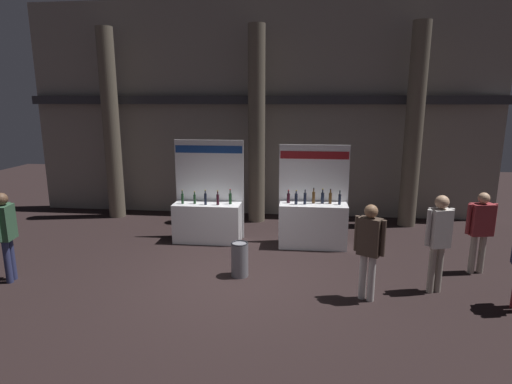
% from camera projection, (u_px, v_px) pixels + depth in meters
% --- Properties ---
extents(ground_plane, '(27.36, 27.36, 0.00)m').
position_uv_depth(ground_plane, '(233.00, 282.00, 7.88)').
color(ground_plane, black).
extents(hall_colonnade, '(13.68, 1.21, 6.20)m').
position_uv_depth(hall_colonnade, '(259.00, 113.00, 11.97)').
color(hall_colonnade, gray).
rests_on(hall_colonnade, ground_plane).
extents(exhibitor_booth_0, '(1.70, 0.66, 2.46)m').
position_uv_depth(exhibitor_booth_0, '(208.00, 217.00, 10.08)').
color(exhibitor_booth_0, white).
rests_on(exhibitor_booth_0, ground_plane).
extents(exhibitor_booth_1, '(1.65, 0.66, 2.38)m').
position_uv_depth(exhibitor_booth_1, '(313.00, 221.00, 9.71)').
color(exhibitor_booth_1, white).
rests_on(exhibitor_booth_1, ground_plane).
extents(trash_bin, '(0.34, 0.34, 0.69)m').
position_uv_depth(trash_bin, '(240.00, 259.00, 8.08)').
color(trash_bin, slate).
rests_on(trash_bin, ground_plane).
extents(visitor_0, '(0.60, 0.32, 1.66)m').
position_uv_depth(visitor_0, '(481.00, 225.00, 8.08)').
color(visitor_0, '#ADA393').
rests_on(visitor_0, ground_plane).
extents(visitor_1, '(0.50, 0.34, 1.80)m').
position_uv_depth(visitor_1, '(439.00, 235.00, 7.24)').
color(visitor_1, '#ADA393').
rests_on(visitor_1, ground_plane).
extents(visitor_4, '(0.48, 0.37, 1.71)m').
position_uv_depth(visitor_4, '(369.00, 244.00, 6.96)').
color(visitor_4, silver).
rests_on(visitor_4, ground_plane).
extents(visitor_5, '(0.32, 0.54, 1.73)m').
position_uv_depth(visitor_5, '(5.00, 229.00, 7.70)').
color(visitor_5, navy).
rests_on(visitor_5, ground_plane).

